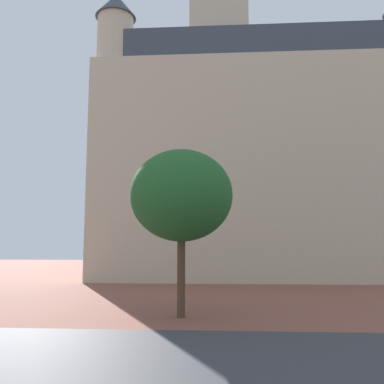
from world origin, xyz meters
TOP-DOWN VIEW (x-y plane):
  - ground_plane at (0.00, 10.00)m, footprint 120.00×120.00m
  - street_asphalt_strip at (0.00, 9.09)m, footprint 120.00×8.31m
  - landmark_building at (3.41, 33.54)m, footprint 25.46×10.71m
  - tree_curb_far at (-0.76, 15.51)m, footprint 3.94×3.94m

SIDE VIEW (x-z plane):
  - ground_plane at x=0.00m, z-range 0.00..0.00m
  - street_asphalt_strip at x=0.00m, z-range 0.00..0.00m
  - tree_curb_far at x=-0.76m, z-range 1.38..7.71m
  - landmark_building at x=3.41m, z-range -6.17..26.69m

